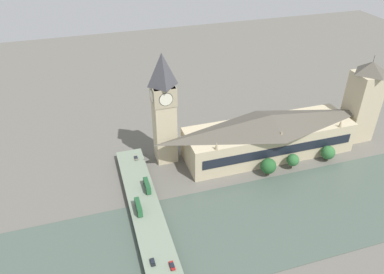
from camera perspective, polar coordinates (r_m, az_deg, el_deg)
ground_plane at (r=229.96m, az=11.51°, el=-5.11°), size 600.00×600.00×0.00m
river_water at (r=207.10m, az=16.11°, el=-10.87°), size 60.25×360.00×0.30m
parliament_hall at (r=238.01m, az=11.65°, el=0.37°), size 29.69×106.09×27.76m
clock_tower at (r=217.08m, az=-4.32°, el=4.59°), size 13.62×13.62×69.11m
victoria_tower at (r=267.33m, az=24.52°, el=4.99°), size 16.75×16.75×58.05m
road_bridge at (r=181.73m, az=-5.67°, el=-15.53°), size 152.50×15.58×4.44m
double_decker_bus_lead at (r=205.64m, az=-6.86°, el=-7.35°), size 10.39×2.55×4.70m
double_decker_bus_rear at (r=193.54m, az=-8.16°, el=-10.49°), size 10.60×2.50×4.97m
car_northbound_lead at (r=230.06m, az=-8.51°, el=-3.15°), size 4.53×1.89×1.31m
car_northbound_tail at (r=172.17m, az=-6.01°, el=-18.43°), size 4.11×1.92×1.38m
car_southbound_lead at (r=170.35m, az=-3.04°, el=-18.98°), size 4.72×1.87×1.49m
tree_embankment_near at (r=231.63m, az=15.11°, el=-3.40°), size 7.49×7.49×10.07m
tree_embankment_mid at (r=245.31m, az=20.01°, el=-2.24°), size 8.64×8.64×10.26m
tree_embankment_far at (r=223.13m, az=11.55°, el=-4.36°), size 9.33×9.33×11.14m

